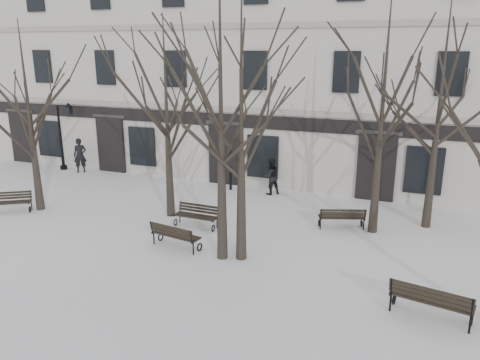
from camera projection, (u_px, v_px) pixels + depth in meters
The scene contains 18 objects.
ground at pixel (230, 263), 14.41m from camera, with size 100.00×100.00×0.00m, color white.
building at pixel (323, 64), 24.53m from camera, with size 40.40×10.20×11.40m.
tree_0 at pixel (27, 95), 17.89m from camera, with size 5.20×5.20×7.43m.
tree_1 at pixel (241, 92), 13.30m from camera, with size 5.78×5.78×8.26m.
tree_2 at pixel (220, 74), 13.20m from camera, with size 6.36×6.36×9.09m.
tree_4 at pixel (166, 94), 17.17m from camera, with size 5.32×5.32×7.60m.
tree_5 at pixel (384, 85), 15.41m from camera, with size 5.83×5.83×8.32m.
tree_6 at pixel (442, 87), 15.93m from camera, with size 5.68×5.68×8.12m.
bench_0 at pixel (10, 201), 18.72m from camera, with size 1.65×1.34×0.81m.
bench_1 at pixel (175, 235), 15.32m from camera, with size 1.79×0.90×0.87m.
bench_2 at pixel (431, 300), 11.27m from camera, with size 2.01×1.05×0.97m.
bench_3 at pixel (197, 215), 17.19m from camera, with size 1.66×0.64×0.83m.
bench_4 at pixel (342, 217), 16.98m from camera, with size 1.74×1.10×0.83m.
lamp_post at pixel (64, 131), 24.74m from camera, with size 1.13×0.42×3.62m.
bollard_a at pixel (231, 177), 21.60m from camera, with size 0.14×0.14×1.12m.
bollard_b at pixel (426, 198), 18.78m from camera, with size 0.13×0.13×1.02m.
pedestrian_a at pixel (82, 172), 24.82m from camera, with size 0.66×0.43×1.81m, color black.
pedestrian_b at pixel (271, 194), 21.13m from camera, with size 0.81×0.63×1.66m, color black.
Camera 1 is at (4.99, -12.18, 6.41)m, focal length 35.00 mm.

